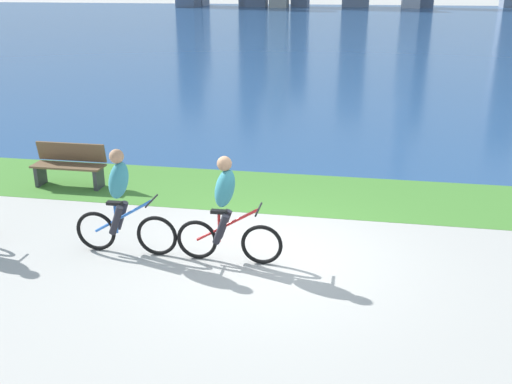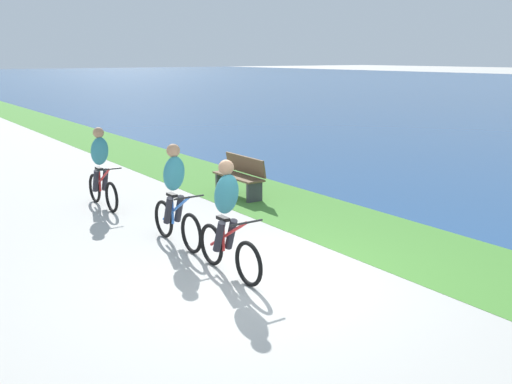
{
  "view_description": "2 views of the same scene",
  "coord_description": "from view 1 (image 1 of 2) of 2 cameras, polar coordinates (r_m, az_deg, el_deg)",
  "views": [
    {
      "loc": [
        1.34,
        -8.15,
        4.09
      ],
      "look_at": [
        -0.2,
        0.55,
        0.83
      ],
      "focal_mm": 40.69,
      "sensor_mm": 36.0,
      "label": 1
    },
    {
      "loc": [
        6.28,
        -4.5,
        3.08
      ],
      "look_at": [
        -0.47,
        0.13,
        1.16
      ],
      "focal_mm": 40.81,
      "sensor_mm": 36.0,
      "label": 2
    }
  ],
  "objects": [
    {
      "name": "ground_plane",
      "position": [
        9.21,
        0.66,
        -6.07
      ],
      "size": [
        300.0,
        300.0,
        0.0
      ],
      "primitive_type": "plane",
      "color": "#B2AFA8"
    },
    {
      "name": "grass_strip_bayside",
      "position": [
        11.78,
        2.92,
        -0.03
      ],
      "size": [
        120.0,
        2.4,
        0.01
      ],
      "primitive_type": "cube",
      "color": "#478433",
      "rests_on": "ground"
    },
    {
      "name": "bay_water_surface",
      "position": [
        56.6,
        9.06,
        15.9
      ],
      "size": [
        300.0,
        88.52,
        0.0
      ],
      "primitive_type": "cube",
      "color": "navy",
      "rests_on": "ground"
    },
    {
      "name": "cyclist_lead",
      "position": [
        8.65,
        -2.95,
        -1.83
      ],
      "size": [
        1.65,
        0.52,
        1.68
      ],
      "color": "black",
      "rests_on": "ground"
    },
    {
      "name": "cyclist_trailing",
      "position": [
        9.16,
        -13.09,
        -1.05
      ],
      "size": [
        1.67,
        0.52,
        1.7
      ],
      "color": "black",
      "rests_on": "ground"
    },
    {
      "name": "bench_near_path",
      "position": [
        12.63,
        -17.87,
        2.53
      ],
      "size": [
        1.5,
        0.47,
        0.9
      ],
      "color": "brown",
      "rests_on": "ground"
    }
  ]
}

